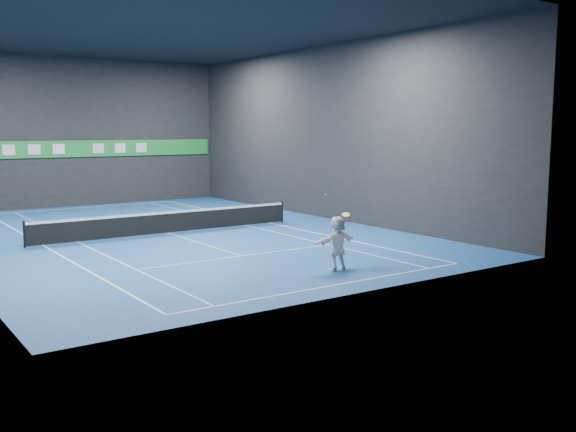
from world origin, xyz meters
TOP-DOWN VIEW (x-y plane):
  - ground at (0.00, 0.00)m, footprint 26.00×26.00m
  - ceiling at (0.00, 0.00)m, footprint 26.00×26.00m
  - wall_back at (0.00, 13.00)m, footprint 18.00×0.10m
  - wall_front at (0.00, -13.00)m, footprint 18.00×0.10m
  - wall_right at (9.00, 0.00)m, footprint 0.10×26.00m
  - baseline_near at (0.00, -11.89)m, footprint 10.98×0.08m
  - baseline_far at (0.00, 11.89)m, footprint 10.98×0.08m
  - sideline_doubles_left at (-5.49, 0.00)m, footprint 0.08×23.78m
  - sideline_doubles_right at (5.49, 0.00)m, footprint 0.08×23.78m
  - sideline_singles_left at (-4.11, 0.00)m, footprint 0.06×23.78m
  - sideline_singles_right at (4.11, 0.00)m, footprint 0.06×23.78m
  - service_line_near at (0.00, -6.40)m, footprint 8.23×0.06m
  - service_line_far at (0.00, 6.40)m, footprint 8.23×0.06m
  - center_service_line at (0.00, 0.00)m, footprint 0.06×12.80m
  - player at (1.42, -10.26)m, footprint 1.72×0.66m
  - tennis_ball at (0.98, -10.18)m, footprint 0.07×0.07m
  - tennis_net at (0.00, 0.00)m, footprint 12.50×0.10m
  - sponsor_banner at (0.00, 12.93)m, footprint 17.64×0.11m
  - tennis_racket at (1.80, -10.21)m, footprint 0.41×0.38m

SIDE VIEW (x-z plane):
  - ground at x=0.00m, z-range 0.00..0.00m
  - baseline_near at x=0.00m, z-range 0.00..0.01m
  - baseline_far at x=0.00m, z-range 0.00..0.01m
  - sideline_doubles_left at x=-5.49m, z-range 0.00..0.01m
  - sideline_doubles_right at x=5.49m, z-range 0.00..0.01m
  - sideline_singles_left at x=-4.11m, z-range 0.00..0.01m
  - sideline_singles_right at x=4.11m, z-range 0.00..0.01m
  - service_line_near at x=0.00m, z-range 0.00..0.01m
  - service_line_far at x=0.00m, z-range 0.00..0.01m
  - center_service_line at x=0.00m, z-range 0.00..0.01m
  - tennis_net at x=0.00m, z-range 0.00..1.07m
  - player at x=1.42m, z-range 0.00..1.82m
  - tennis_racket at x=1.80m, z-range 1.37..1.98m
  - tennis_ball at x=0.98m, z-range 2.51..2.58m
  - sponsor_banner at x=0.00m, z-range 3.00..4.00m
  - wall_back at x=0.00m, z-range 0.00..9.00m
  - wall_front at x=0.00m, z-range 0.00..9.00m
  - wall_right at x=9.00m, z-range 0.00..9.00m
  - ceiling at x=0.00m, z-range 9.00..9.00m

